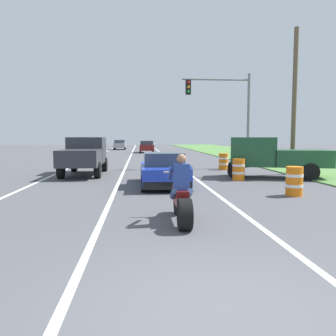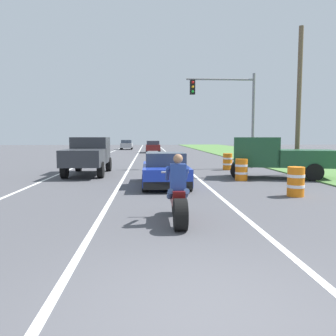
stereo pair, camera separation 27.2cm
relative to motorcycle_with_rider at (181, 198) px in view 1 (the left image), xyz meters
name	(u,v)px [view 1 (the left image)]	position (x,y,z in m)	size (l,w,h in m)	color
ground_plane	(217,312)	(-0.08, -4.01, -0.59)	(160.00, 160.00, 0.00)	#4C4C51
lane_stripe_left_solid	(74,166)	(-5.48, 15.99, -0.59)	(0.14, 120.00, 0.01)	white
lane_stripe_right_solid	(178,165)	(1.72, 15.99, -0.59)	(0.14, 120.00, 0.01)	white
lane_stripe_centre_dashed	(126,166)	(-1.88, 15.99, -0.59)	(0.14, 120.00, 0.01)	white
grass_verge_right	(315,164)	(11.84, 15.99, -0.56)	(10.00, 120.00, 0.06)	#517F3D
motorcycle_with_rider	(181,198)	(0.00, 0.00, 0.00)	(0.70, 2.21, 1.62)	black
sports_car_blue	(163,170)	(0.01, 6.14, 0.04)	(1.84, 4.30, 1.37)	#1E38B2
pickup_truck_left_lane_dark_grey	(84,154)	(-3.86, 10.49, 0.51)	(2.02, 4.80, 1.98)	#2D3035
pickup_truck_right_shoulder_dark_green	(272,155)	(5.50, 8.38, 0.51)	(5.14, 3.14, 1.98)	#1E4C2D
traffic_light_mast_near	(228,106)	(4.70, 13.75, 3.39)	(4.40, 0.34, 6.00)	gray
utility_pole_roadside	(294,102)	(7.18, 9.75, 3.23)	(0.24, 0.24, 7.65)	brown
construction_barrel_nearest	(294,181)	(4.29, 3.34, -0.09)	(0.58, 0.58, 1.00)	orange
construction_barrel_mid	(239,169)	(3.60, 7.53, -0.09)	(0.58, 0.58, 1.00)	orange
construction_barrel_far	(223,161)	(4.14, 12.56, -0.09)	(0.58, 0.58, 1.00)	orange
distant_car_far_ahead	(147,147)	(-0.06, 35.08, 0.18)	(1.80, 4.00, 1.50)	maroon
distant_car_further_ahead	(120,145)	(-4.01, 45.64, 0.18)	(1.80, 4.00, 1.50)	#99999E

